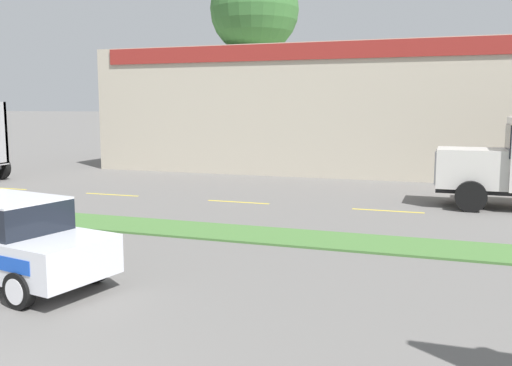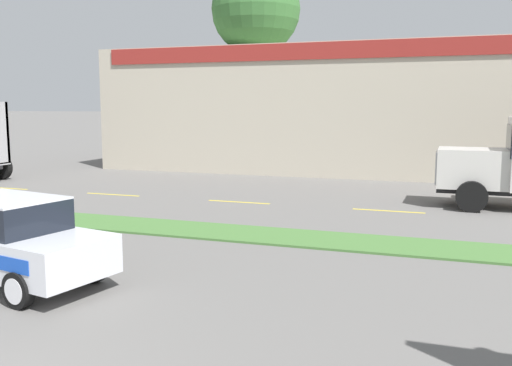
% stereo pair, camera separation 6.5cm
% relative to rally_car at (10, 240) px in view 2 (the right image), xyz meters
% --- Properties ---
extents(grass_verge, '(120.00, 1.90, 0.06)m').
position_rel_rally_car_xyz_m(grass_verge, '(2.85, 5.57, -0.86)').
color(grass_verge, '#477538').
rests_on(grass_verge, ground_plane).
extents(centre_line_2, '(2.40, 0.14, 0.01)m').
position_rel_rally_car_xyz_m(centre_line_2, '(-10.00, 10.52, -0.88)').
color(centre_line_2, yellow).
rests_on(centre_line_2, ground_plane).
extents(centre_line_3, '(2.40, 0.14, 0.01)m').
position_rel_rally_car_xyz_m(centre_line_3, '(-4.60, 10.52, -0.88)').
color(centre_line_3, yellow).
rests_on(centre_line_3, ground_plane).
extents(centre_line_4, '(2.40, 0.14, 0.01)m').
position_rel_rally_car_xyz_m(centre_line_4, '(0.80, 10.52, -0.88)').
color(centre_line_4, yellow).
rests_on(centre_line_4, ground_plane).
extents(centre_line_5, '(2.40, 0.14, 0.01)m').
position_rel_rally_car_xyz_m(centre_line_5, '(6.20, 10.52, -0.88)').
color(centre_line_5, yellow).
rests_on(centre_line_5, ground_plane).
extents(rally_car, '(4.37, 2.58, 1.76)m').
position_rel_rally_car_xyz_m(rally_car, '(0.00, 0.00, 0.00)').
color(rally_car, silver).
rests_on(rally_car, ground_plane).
extents(store_building_backdrop, '(34.64, 12.10, 6.57)m').
position_rel_rally_car_xyz_m(store_building_backdrop, '(6.90, 24.37, 2.40)').
color(store_building_backdrop, '#BCB29E').
rests_on(store_building_backdrop, ground_plane).
extents(tree_behind_centre, '(4.78, 4.78, 12.24)m').
position_rel_rally_car_xyz_m(tree_behind_centre, '(-2.23, 21.01, 8.20)').
color(tree_behind_centre, brown).
rests_on(tree_behind_centre, ground_plane).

